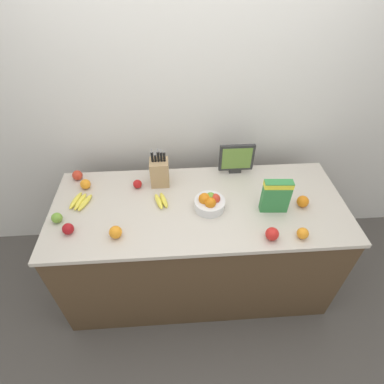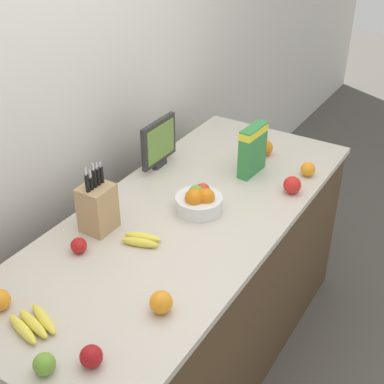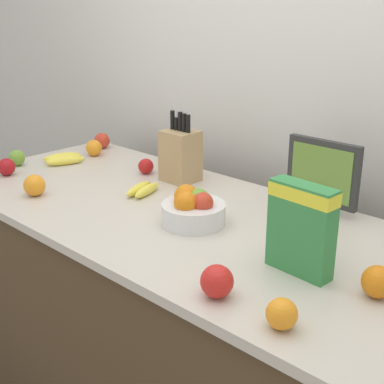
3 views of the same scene
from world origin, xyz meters
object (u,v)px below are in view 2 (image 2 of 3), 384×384
at_px(orange_front_right, 265,148).
at_px(apple_rear, 44,364).
at_px(cereal_box, 253,148).
at_px(orange_by_cereal, 308,169).
at_px(knife_block, 98,207).
at_px(orange_mid_left, 161,302).
at_px(banana_bunch_right, 141,240).
at_px(orange_mid_right, 0,300).
at_px(small_monitor, 159,143).
at_px(apple_rightmost, 79,246).
at_px(apple_leftmost, 292,185).
at_px(apple_near_bananas, 91,356).
at_px(banana_bunch_left, 33,324).
at_px(fruit_bowl, 199,201).

bearing_deg(orange_front_right, apple_rear, -178.68).
xyz_separation_m(cereal_box, orange_by_cereal, (0.12, -0.25, -0.10)).
xyz_separation_m(knife_block, orange_mid_left, (-0.27, -0.49, -0.07)).
bearing_deg(banana_bunch_right, orange_mid_right, 160.88).
xyz_separation_m(small_monitor, apple_rightmost, (-0.74, -0.13, -0.10)).
bearing_deg(apple_leftmost, orange_by_cereal, -1.06).
distance_m(banana_bunch_right, apple_leftmost, 0.77).
bearing_deg(apple_near_bananas, small_monitor, 25.10).
bearing_deg(apple_near_bananas, knife_block, 38.06).
bearing_deg(apple_rightmost, orange_mid_left, -102.46).
bearing_deg(banana_bunch_left, knife_block, 18.16).
xyz_separation_m(cereal_box, apple_rear, (-1.42, -0.01, -0.10)).
xyz_separation_m(banana_bunch_left, orange_mid_right, (0.01, 0.16, 0.02)).
xyz_separation_m(apple_rear, apple_rightmost, (0.49, 0.31, -0.00)).
height_order(apple_rear, orange_by_cereal, orange_by_cereal).
relative_size(fruit_bowl, apple_rear, 2.99).
relative_size(orange_mid_left, orange_front_right, 0.99).
distance_m(knife_block, banana_bunch_right, 0.23).
distance_m(banana_bunch_left, orange_mid_left, 0.42).
xyz_separation_m(banana_bunch_left, orange_by_cereal, (1.43, -0.40, 0.02)).
height_order(apple_rightmost, orange_by_cereal, orange_by_cereal).
bearing_deg(apple_near_bananas, orange_mid_left, -9.60).
height_order(banana_bunch_right, apple_near_bananas, apple_near_bananas).
distance_m(small_monitor, orange_mid_right, 1.13).
bearing_deg(fruit_bowl, orange_front_right, -1.97).
height_order(fruit_bowl, apple_rightmost, fruit_bowl).
relative_size(fruit_bowl, orange_front_right, 2.56).
height_order(cereal_box, orange_by_cereal, cereal_box).
height_order(knife_block, fruit_bowl, knife_block).
distance_m(apple_rightmost, orange_mid_left, 0.47).
xyz_separation_m(orange_mid_left, orange_mid_right, (-0.27, 0.48, -0.00)).
bearing_deg(orange_mid_left, apple_near_bananas, 170.40).
relative_size(knife_block, apple_near_bananas, 4.33).
distance_m(banana_bunch_right, orange_mid_left, 0.40).
relative_size(small_monitor, banana_bunch_right, 1.53).
xyz_separation_m(knife_block, banana_bunch_right, (0.01, -0.21, -0.09)).
relative_size(apple_near_bananas, apple_leftmost, 0.87).
height_order(fruit_bowl, orange_mid_left, fruit_bowl).
bearing_deg(orange_by_cereal, orange_mid_left, 175.87).
xyz_separation_m(banana_bunch_right, apple_rear, (-0.67, -0.13, 0.02)).
bearing_deg(small_monitor, banana_bunch_left, -166.42).
height_order(cereal_box, apple_near_bananas, cereal_box).
xyz_separation_m(small_monitor, apple_near_bananas, (-1.14, -0.54, -0.10)).
xyz_separation_m(fruit_bowl, banana_bunch_right, (-0.33, 0.07, -0.03)).
bearing_deg(fruit_bowl, banana_bunch_left, 173.32).
xyz_separation_m(apple_rear, apple_leftmost, (1.35, -0.23, 0.01)).
bearing_deg(knife_block, small_monitor, 9.04).
relative_size(knife_block, apple_leftmost, 3.74).
height_order(cereal_box, orange_mid_left, cereal_box).
relative_size(small_monitor, cereal_box, 1.06).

